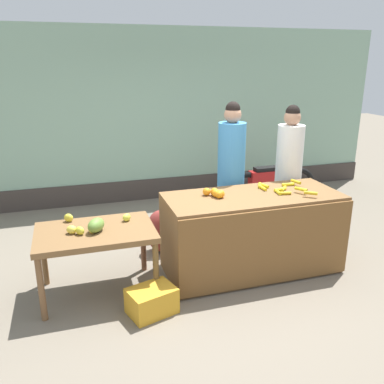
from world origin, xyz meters
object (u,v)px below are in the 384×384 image
Objects in this scene: vendor_woman_blue_shirt at (231,177)px; produce_sack at (161,231)px; vendor_woman_white_shirt at (288,175)px; parked_motorcycle at (272,184)px; produce_crate at (152,301)px.

produce_sack is (-0.90, 0.10, -0.67)m from vendor_woman_blue_shirt.
vendor_woman_white_shirt is at bearing -2.44° from vendor_woman_blue_shirt.
vendor_woman_blue_shirt is at bearing -6.32° from produce_sack.
parked_motorcycle is (0.43, 1.19, -0.52)m from vendor_woman_white_shirt.
vendor_woman_white_shirt is 3.25× the size of produce_sack.
produce_sack reaches higher than produce_crate.
produce_sack is at bearing 173.68° from vendor_woman_blue_shirt.
produce_crate is 0.79× the size of produce_sack.
produce_crate is (-2.08, -1.15, -0.79)m from vendor_woman_white_shirt.
parked_motorcycle is 2.38m from produce_sack.
vendor_woman_blue_shirt reaches higher than produce_sack.
vendor_woman_white_shirt is 1.37m from parked_motorcycle.
produce_sack is (-2.12, -1.06, -0.12)m from parked_motorcycle.
produce_sack is at bearing 73.13° from produce_crate.
vendor_woman_white_shirt is 2.50m from produce_crate.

